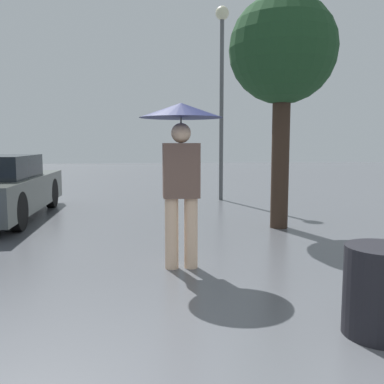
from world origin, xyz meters
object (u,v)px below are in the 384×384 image
Objects in this scene: trash_bin at (381,291)px; pedestrian at (181,145)px; tree at (283,53)px; street_lamp at (222,67)px.

pedestrian is at bearing 125.11° from trash_bin.
pedestrian is at bearing -130.55° from tree.
trash_bin is (1.40, -1.98, -1.13)m from pedestrian.
pedestrian is 6.61m from street_lamp.
street_lamp is at bearing 88.54° from trash_bin.
pedestrian is 0.49× the size of tree.
tree is at bearing 49.45° from pedestrian.
street_lamp is (1.60, 6.11, 1.96)m from pedestrian.
tree reaches higher than pedestrian.
tree is at bearing -84.67° from street_lamp.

